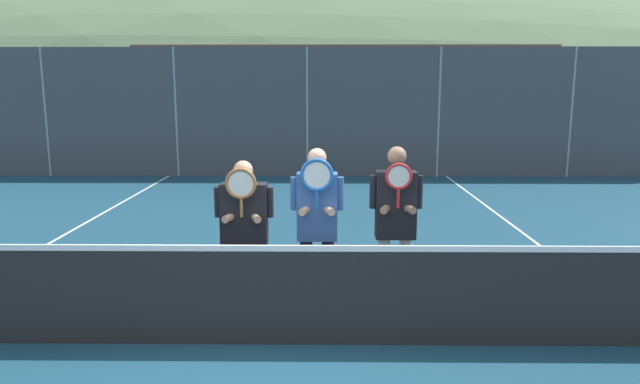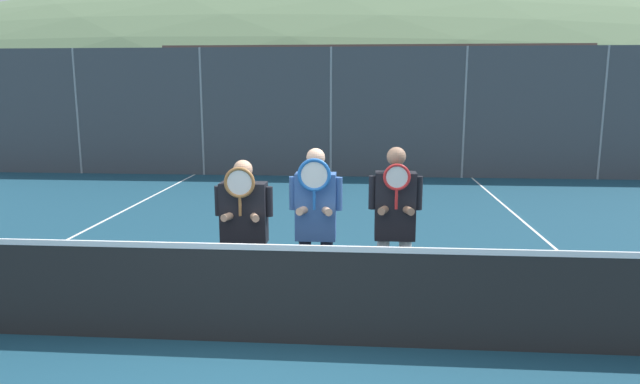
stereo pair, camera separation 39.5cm
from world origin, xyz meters
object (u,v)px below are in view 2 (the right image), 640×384
at_px(player_center_left, 316,222).
at_px(car_left_of_center, 287,135).
at_px(car_center, 432,134).
at_px(car_right_of_center, 593,135).
at_px(car_far_left, 153,134).
at_px(player_leftmost, 244,225).
at_px(player_center_right, 395,222).

xyz_separation_m(player_center_left, car_left_of_center, (-2.08, 13.01, -0.20)).
height_order(car_center, car_right_of_center, car_center).
height_order(car_far_left, car_left_of_center, car_left_of_center).
relative_size(player_leftmost, car_right_of_center, 0.36).
bearing_deg(player_center_right, car_right_of_center, 61.95).
xyz_separation_m(player_center_left, car_far_left, (-6.63, 13.07, -0.21)).
bearing_deg(player_center_right, car_far_left, 119.75).
distance_m(player_center_left, player_center_right, 0.81).
bearing_deg(player_center_right, car_center, 81.84).
height_order(player_center_left, car_far_left, player_center_left).
bearing_deg(car_center, car_left_of_center, -179.45).
distance_m(player_center_right, car_left_of_center, 13.28).
distance_m(car_center, car_right_of_center, 5.05).
height_order(player_center_right, car_right_of_center, player_center_right).
bearing_deg(car_far_left, car_center, -0.04).
xyz_separation_m(player_center_left, player_center_right, (0.81, 0.05, -0.00)).
bearing_deg(car_left_of_center, car_center, 0.55).
bearing_deg(player_leftmost, car_left_of_center, 95.81).
relative_size(player_center_right, car_right_of_center, 0.39).
bearing_deg(car_right_of_center, player_center_right, -118.05).
distance_m(player_leftmost, player_center_left, 0.76).
height_order(player_center_right, car_left_of_center, player_center_right).
bearing_deg(player_center_left, car_far_left, 116.89).
relative_size(player_center_right, car_left_of_center, 0.45).
height_order(player_center_left, player_center_right, player_center_right).
bearing_deg(player_center_right, car_left_of_center, 102.57).
bearing_deg(car_left_of_center, player_leftmost, -84.19).
relative_size(player_center_left, car_right_of_center, 0.39).
bearing_deg(car_right_of_center, car_center, 179.74).
distance_m(player_center_left, car_center, 13.33).
xyz_separation_m(player_center_right, car_center, (1.87, 13.01, -0.13)).
distance_m(player_center_right, car_far_left, 14.99).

